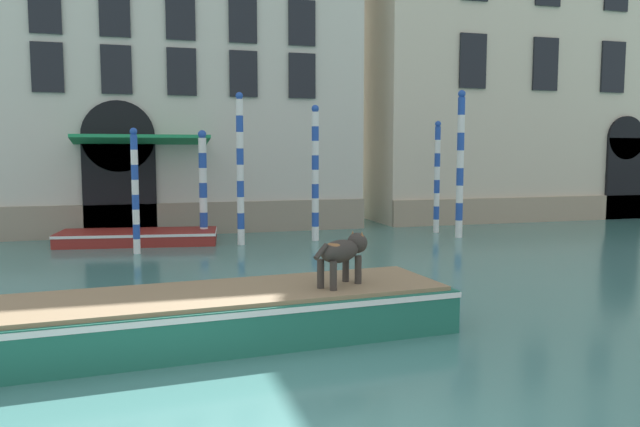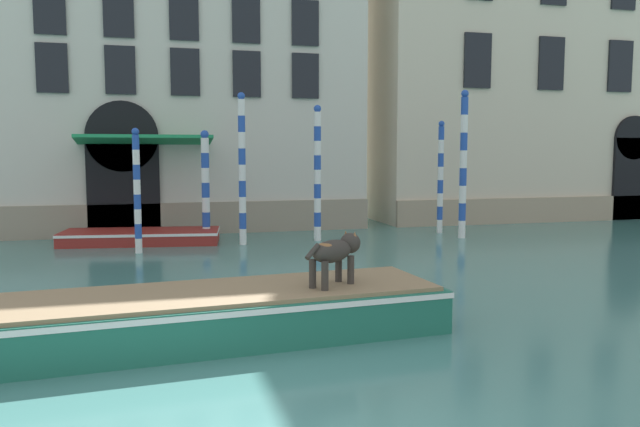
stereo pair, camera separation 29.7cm
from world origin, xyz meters
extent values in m
cube|color=beige|center=(-0.17, 19.80, 6.51)|extent=(12.53, 6.00, 13.03)
cube|color=gray|center=(-0.17, 16.75, 0.53)|extent=(12.53, 0.16, 1.06)
cube|color=black|center=(-2.19, 16.74, 1.61)|extent=(2.26, 0.14, 3.22)
cylinder|color=black|center=(-2.19, 16.74, 3.22)|extent=(2.26, 0.14, 2.26)
cube|color=black|center=(-4.18, 16.76, 5.30)|extent=(0.93, 0.10, 1.51)
cube|color=black|center=(-2.18, 16.76, 5.30)|extent=(0.93, 0.10, 1.51)
cube|color=black|center=(-0.17, 16.76, 5.30)|extent=(0.93, 0.10, 1.51)
cube|color=black|center=(1.83, 16.76, 5.30)|extent=(0.93, 0.10, 1.51)
cube|color=black|center=(3.84, 16.76, 5.30)|extent=(0.93, 0.10, 1.51)
cube|color=black|center=(-4.18, 16.76, 7.06)|extent=(0.93, 0.10, 1.51)
cube|color=black|center=(-2.18, 16.76, 7.06)|extent=(0.93, 0.10, 1.51)
cube|color=black|center=(-0.17, 16.76, 7.06)|extent=(0.93, 0.10, 1.51)
cube|color=black|center=(1.83, 16.76, 7.06)|extent=(0.93, 0.10, 1.51)
cube|color=black|center=(3.84, 16.76, 7.06)|extent=(0.93, 0.10, 1.51)
cube|color=#1E8C51|center=(-1.48, 16.10, 3.11)|extent=(4.12, 1.40, 0.29)
cube|color=tan|center=(14.98, 16.75, 0.48)|extent=(15.49, 0.16, 0.97)
cube|color=black|center=(17.31, 16.74, 1.64)|extent=(1.74, 0.14, 3.28)
cylinder|color=black|center=(17.31, 16.74, 3.28)|extent=(1.74, 0.14, 1.74)
cube|color=black|center=(10.33, 16.76, 6.05)|extent=(1.07, 0.10, 1.99)
cube|color=black|center=(13.43, 16.76, 6.05)|extent=(1.07, 0.10, 1.99)
cube|color=black|center=(16.53, 16.76, 6.05)|extent=(1.07, 0.10, 1.99)
cube|color=#1E6651|center=(-0.80, 4.89, 0.33)|extent=(7.78, 2.52, 0.66)
cube|color=white|center=(-0.80, 4.89, 0.60)|extent=(7.81, 2.55, 0.08)
cube|color=#8C7251|center=(-0.80, 4.89, 0.69)|extent=(7.54, 2.35, 0.06)
cylinder|color=#332D28|center=(1.54, 5.06, 0.94)|extent=(0.11, 0.11, 0.44)
cylinder|color=#332D28|center=(1.68, 4.86, 0.94)|extent=(0.11, 0.11, 0.44)
cylinder|color=#332D28|center=(1.03, 4.71, 0.94)|extent=(0.11, 0.11, 0.44)
cylinder|color=#332D28|center=(1.17, 4.51, 0.94)|extent=(0.11, 0.11, 0.44)
ellipsoid|color=#332D28|center=(1.35, 4.79, 1.25)|extent=(0.87, 0.75, 0.35)
ellipsoid|color=brown|center=(1.25, 4.72, 1.35)|extent=(0.43, 0.40, 0.12)
sphere|color=#332D28|center=(1.73, 5.04, 1.33)|extent=(0.33, 0.33, 0.33)
cone|color=brown|center=(1.67, 5.11, 1.45)|extent=(0.10, 0.10, 0.13)
cone|color=brown|center=(1.78, 4.97, 1.45)|extent=(0.10, 0.10, 0.13)
cylinder|color=#332D28|center=(0.98, 4.53, 1.31)|extent=(0.28, 0.23, 0.23)
cube|color=maroon|center=(-1.65, 15.05, 0.20)|extent=(4.74, 2.25, 0.40)
cube|color=white|center=(-1.65, 15.05, 0.34)|extent=(4.78, 2.28, 0.08)
cube|color=#9EA3A8|center=(-1.65, 15.05, 0.18)|extent=(2.65, 1.56, 0.36)
cylinder|color=white|center=(1.27, 14.04, 0.24)|extent=(0.21, 0.21, 0.47)
cylinder|color=#234CAD|center=(1.27, 14.04, 0.71)|extent=(0.21, 0.21, 0.47)
cylinder|color=white|center=(1.27, 14.04, 1.18)|extent=(0.21, 0.21, 0.47)
cylinder|color=#234CAD|center=(1.27, 14.04, 1.66)|extent=(0.21, 0.21, 0.47)
cylinder|color=white|center=(1.27, 14.04, 2.13)|extent=(0.21, 0.21, 0.47)
cylinder|color=#234CAD|center=(1.27, 14.04, 2.60)|extent=(0.21, 0.21, 0.47)
cylinder|color=white|center=(1.27, 14.04, 3.07)|extent=(0.21, 0.21, 0.47)
cylinder|color=#234CAD|center=(1.27, 14.04, 3.55)|extent=(0.21, 0.21, 0.47)
cylinder|color=white|center=(1.27, 14.04, 4.02)|extent=(0.21, 0.21, 0.47)
sphere|color=#234CAD|center=(1.27, 14.04, 4.35)|extent=(0.22, 0.22, 0.22)
cylinder|color=white|center=(-1.69, 13.25, 0.20)|extent=(0.19, 0.19, 0.40)
cylinder|color=#234CAD|center=(-1.69, 13.25, 0.60)|extent=(0.19, 0.19, 0.40)
cylinder|color=white|center=(-1.69, 13.25, 1.00)|extent=(0.19, 0.19, 0.40)
cylinder|color=#234CAD|center=(-1.69, 13.25, 1.40)|extent=(0.19, 0.19, 0.40)
cylinder|color=white|center=(-1.69, 13.25, 1.80)|extent=(0.19, 0.19, 0.40)
cylinder|color=#234CAD|center=(-1.69, 13.25, 2.20)|extent=(0.19, 0.19, 0.40)
cylinder|color=white|center=(-1.69, 13.25, 2.60)|extent=(0.19, 0.19, 0.40)
cylinder|color=#234CAD|center=(-1.69, 13.25, 3.00)|extent=(0.19, 0.19, 0.40)
sphere|color=#234CAD|center=(-1.69, 13.25, 3.28)|extent=(0.20, 0.20, 0.20)
cylinder|color=white|center=(3.61, 14.28, 0.22)|extent=(0.21, 0.21, 0.44)
cylinder|color=#234CAD|center=(3.61, 14.28, 0.66)|extent=(0.21, 0.21, 0.44)
cylinder|color=white|center=(3.61, 14.28, 1.10)|extent=(0.21, 0.21, 0.44)
cylinder|color=#234CAD|center=(3.61, 14.28, 1.53)|extent=(0.21, 0.21, 0.44)
cylinder|color=white|center=(3.61, 14.28, 1.97)|extent=(0.21, 0.21, 0.44)
cylinder|color=#234CAD|center=(3.61, 14.28, 2.41)|extent=(0.21, 0.21, 0.44)
cylinder|color=white|center=(3.61, 14.28, 2.85)|extent=(0.21, 0.21, 0.44)
cylinder|color=#234CAD|center=(3.61, 14.28, 3.29)|extent=(0.21, 0.21, 0.44)
cylinder|color=white|center=(3.61, 14.28, 3.73)|extent=(0.21, 0.21, 0.44)
sphere|color=#234CAD|center=(3.61, 14.28, 4.04)|extent=(0.23, 0.23, 0.23)
cylinder|color=white|center=(8.22, 13.66, 0.28)|extent=(0.22, 0.22, 0.56)
cylinder|color=#234CAD|center=(8.22, 13.66, 0.83)|extent=(0.22, 0.22, 0.56)
cylinder|color=white|center=(8.22, 13.66, 1.39)|extent=(0.22, 0.22, 0.56)
cylinder|color=#234CAD|center=(8.22, 13.66, 1.95)|extent=(0.22, 0.22, 0.56)
cylinder|color=white|center=(8.22, 13.66, 2.50)|extent=(0.22, 0.22, 0.56)
cylinder|color=#234CAD|center=(8.22, 13.66, 3.06)|extent=(0.22, 0.22, 0.56)
cylinder|color=white|center=(8.22, 13.66, 3.61)|extent=(0.22, 0.22, 0.56)
cylinder|color=#234CAD|center=(8.22, 13.66, 4.17)|extent=(0.22, 0.22, 0.56)
sphere|color=#234CAD|center=(8.22, 13.66, 4.55)|extent=(0.23, 0.23, 0.23)
cylinder|color=white|center=(0.27, 14.97, 0.23)|extent=(0.24, 0.24, 0.45)
cylinder|color=#234CAD|center=(0.27, 14.97, 0.68)|extent=(0.24, 0.24, 0.45)
cylinder|color=white|center=(0.27, 14.97, 1.13)|extent=(0.24, 0.24, 0.45)
cylinder|color=#234CAD|center=(0.27, 14.97, 1.58)|extent=(0.24, 0.24, 0.45)
cylinder|color=white|center=(0.27, 14.97, 2.03)|extent=(0.24, 0.24, 0.45)
cylinder|color=#234CAD|center=(0.27, 14.97, 2.48)|extent=(0.24, 0.24, 0.45)
cylinder|color=white|center=(0.27, 14.97, 2.93)|extent=(0.24, 0.24, 0.45)
sphere|color=#234CAD|center=(0.27, 14.97, 3.26)|extent=(0.25, 0.25, 0.25)
cylinder|color=white|center=(8.07, 14.97, 0.22)|extent=(0.19, 0.19, 0.45)
cylinder|color=#234CAD|center=(8.07, 14.97, 0.67)|extent=(0.19, 0.19, 0.45)
cylinder|color=white|center=(8.07, 14.97, 1.12)|extent=(0.19, 0.19, 0.45)
cylinder|color=#234CAD|center=(8.07, 14.97, 1.57)|extent=(0.19, 0.19, 0.45)
cylinder|color=white|center=(8.07, 14.97, 2.01)|extent=(0.19, 0.19, 0.45)
cylinder|color=#234CAD|center=(8.07, 14.97, 2.46)|extent=(0.19, 0.19, 0.45)
cylinder|color=white|center=(8.07, 14.97, 2.91)|extent=(0.19, 0.19, 0.45)
cylinder|color=#234CAD|center=(8.07, 14.97, 3.35)|extent=(0.19, 0.19, 0.45)
sphere|color=#234CAD|center=(8.07, 14.97, 3.66)|extent=(0.20, 0.20, 0.20)
camera|label=1|loc=(-1.52, -4.14, 2.79)|focal=35.00mm
camera|label=2|loc=(-1.24, -4.22, 2.79)|focal=35.00mm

